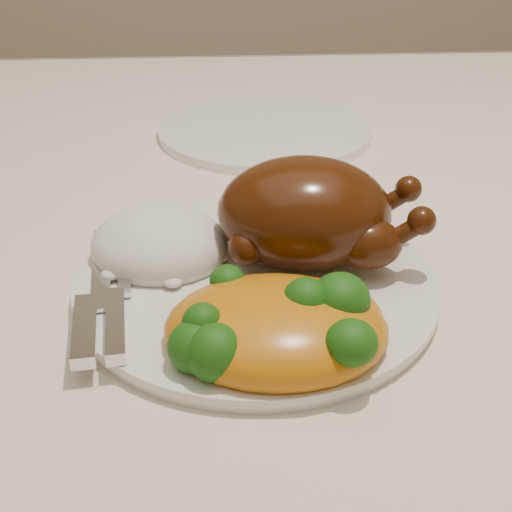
{
  "coord_description": "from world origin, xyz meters",
  "views": [
    {
      "loc": [
        0.05,
        -0.6,
        1.06
      ],
      "look_at": [
        0.08,
        -0.16,
        0.8
      ],
      "focal_mm": 50.0,
      "sensor_mm": 36.0,
      "label": 1
    }
  ],
  "objects": [
    {
      "name": "cutlery",
      "position": [
        -0.03,
        -0.2,
        0.78
      ],
      "size": [
        0.04,
        0.17,
        0.01
      ],
      "rotation": [
        0.0,
        0.0,
        0.11
      ],
      "color": "silver",
      "rests_on": "dinner_plate"
    },
    {
      "name": "roast_chicken",
      "position": [
        0.12,
        -0.14,
        0.82
      ],
      "size": [
        0.16,
        0.11,
        0.08
      ],
      "rotation": [
        0.0,
        0.0,
        -0.07
      ],
      "color": "#431C07",
      "rests_on": "dinner_plate"
    },
    {
      "name": "dinner_plate",
      "position": [
        0.08,
        -0.16,
        0.77
      ],
      "size": [
        0.26,
        0.26,
        0.01
      ],
      "primitive_type": "cylinder",
      "rotation": [
        0.0,
        0.0,
        0.01
      ],
      "color": "white",
      "rests_on": "tablecloth"
    },
    {
      "name": "mac_and_cheese",
      "position": [
        0.09,
        -0.24,
        0.79
      ],
      "size": [
        0.15,
        0.12,
        0.06
      ],
      "rotation": [
        0.0,
        0.0,
        -0.07
      ],
      "color": "orange",
      "rests_on": "dinner_plate"
    },
    {
      "name": "rice_mound",
      "position": [
        0.0,
        -0.13,
        0.79
      ],
      "size": [
        0.13,
        0.12,
        0.06
      ],
      "rotation": [
        0.0,
        0.0,
        -0.27
      ],
      "color": "white",
      "rests_on": "dinner_plate"
    },
    {
      "name": "dining_table",
      "position": [
        0.0,
        0.0,
        0.67
      ],
      "size": [
        1.6,
        0.9,
        0.76
      ],
      "color": "brown",
      "rests_on": "floor"
    },
    {
      "name": "tablecloth",
      "position": [
        0.0,
        0.0,
        0.74
      ],
      "size": [
        1.73,
        1.03,
        0.18
      ],
      "color": "beige",
      "rests_on": "dining_table"
    },
    {
      "name": "side_plate",
      "position": [
        0.1,
        0.16,
        0.77
      ],
      "size": [
        0.29,
        0.29,
        0.01
      ],
      "primitive_type": "cylinder",
      "rotation": [
        0.0,
        0.0,
        -0.23
      ],
      "color": "white",
      "rests_on": "tablecloth"
    }
  ]
}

